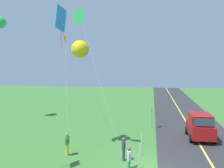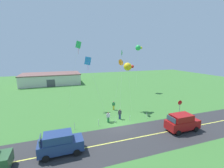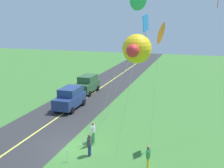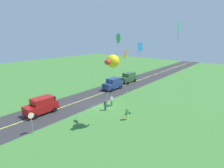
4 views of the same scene
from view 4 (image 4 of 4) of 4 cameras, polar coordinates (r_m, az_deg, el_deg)
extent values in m
cube|color=#3D7533|center=(27.34, -3.90, -7.15)|extent=(120.00, 120.00, 0.10)
cube|color=#2D2D30|center=(30.04, -9.48, -5.13)|extent=(120.00, 7.00, 0.00)
cube|color=#E5E04C|center=(30.04, -9.48, -5.12)|extent=(120.00, 0.16, 0.00)
cube|color=maroon|center=(26.23, -21.94, -7.05)|extent=(4.40, 1.90, 1.10)
cube|color=maroon|center=(26.01, -21.66, -4.96)|extent=(2.73, 1.75, 0.80)
cube|color=#334756|center=(25.55, -23.78, -5.54)|extent=(0.10, 1.62, 0.64)
cube|color=#334756|center=(26.76, -18.64, -4.12)|extent=(0.10, 1.62, 0.60)
cylinder|color=black|center=(25.06, -23.62, -9.63)|extent=(0.68, 0.22, 0.68)
cylinder|color=black|center=(26.66, -25.52, -8.36)|extent=(0.68, 0.22, 0.68)
cylinder|color=black|center=(26.30, -18.07, -7.91)|extent=(0.68, 0.22, 0.68)
cylinder|color=black|center=(27.83, -20.20, -6.81)|extent=(0.68, 0.22, 0.68)
cube|color=#2D5633|center=(40.76, 5.22, 1.73)|extent=(4.40, 1.90, 1.10)
cube|color=#2D5633|center=(40.75, 5.46, 3.09)|extent=(2.73, 1.75, 0.80)
cube|color=#334756|center=(39.87, 4.58, 2.84)|extent=(0.10, 1.62, 0.64)
cube|color=#334756|center=(42.07, 6.70, 3.44)|extent=(0.10, 1.62, 0.60)
cylinder|color=black|center=(39.22, 5.16, 0.37)|extent=(0.68, 0.22, 0.68)
cylinder|color=black|center=(40.29, 2.94, 0.81)|extent=(0.68, 0.22, 0.68)
cylinder|color=black|center=(41.55, 7.40, 1.14)|extent=(0.68, 0.22, 0.68)
cylinder|color=black|center=(42.55, 5.25, 1.54)|extent=(0.68, 0.22, 0.68)
cube|color=navy|center=(35.34, 0.28, -0.30)|extent=(4.40, 1.90, 1.10)
cube|color=navy|center=(35.29, 0.53, 1.27)|extent=(2.73, 1.75, 0.80)
cube|color=#334756|center=(34.48, -0.60, 0.93)|extent=(0.10, 1.62, 0.64)
cube|color=#334756|center=(36.52, 2.14, 1.74)|extent=(0.10, 1.62, 0.60)
cylinder|color=black|center=(33.85, -0.02, -1.97)|extent=(0.68, 0.22, 0.68)
cylinder|color=black|center=(35.04, -2.41, -1.39)|extent=(0.68, 0.22, 0.68)
cylinder|color=black|center=(36.01, 2.89, -0.94)|extent=(0.68, 0.22, 0.68)
cylinder|color=black|center=(37.13, 0.54, -0.42)|extent=(0.68, 0.22, 0.68)
cylinder|color=gray|center=(21.35, -24.38, -12.00)|extent=(0.08, 0.08, 2.10)
cylinder|color=red|center=(20.88, -24.72, -9.24)|extent=(0.76, 0.04, 0.76)
cylinder|color=white|center=(20.86, -24.69, -9.26)|extent=(0.62, 0.01, 0.62)
cylinder|color=navy|center=(25.62, -2.02, -7.58)|extent=(0.16, 0.16, 0.82)
cylinder|color=navy|center=(25.50, -2.29, -7.70)|extent=(0.16, 0.16, 0.82)
cube|color=#3F3F47|center=(25.30, -2.17, -6.20)|extent=(0.36, 0.22, 0.56)
cylinder|color=#3F3F47|center=(25.48, -1.81, -6.15)|extent=(0.10, 0.10, 0.52)
cylinder|color=#3F3F47|center=(25.15, -2.54, -6.46)|extent=(0.10, 0.10, 0.52)
sphere|color=brown|center=(25.16, -2.18, -5.37)|extent=(0.22, 0.22, 0.22)
cylinder|color=#338C4C|center=(27.39, -0.01, -6.03)|extent=(0.16, 0.16, 0.82)
cylinder|color=#338C4C|center=(27.26, -0.25, -6.13)|extent=(0.16, 0.16, 0.82)
cube|color=silver|center=(27.08, -0.13, -4.72)|extent=(0.36, 0.22, 0.56)
cylinder|color=silver|center=(27.27, 0.19, -4.69)|extent=(0.10, 0.10, 0.52)
cylinder|color=silver|center=(26.93, -0.46, -4.96)|extent=(0.10, 0.10, 0.52)
sphere|color=brown|center=(26.95, -0.13, -3.94)|extent=(0.22, 0.22, 0.22)
cylinder|color=yellow|center=(22.95, 5.03, -10.46)|extent=(0.16, 0.16, 0.82)
cylinder|color=yellow|center=(22.81, 4.77, -10.61)|extent=(0.16, 0.16, 0.82)
cube|color=#338C4C|center=(22.59, 4.94, -8.96)|extent=(0.36, 0.22, 0.56)
cylinder|color=#338C4C|center=(22.79, 5.28, -8.88)|extent=(0.10, 0.10, 0.52)
cylinder|color=#338C4C|center=(22.43, 4.58, -9.27)|extent=(0.10, 0.10, 0.52)
sphere|color=#9E704C|center=(22.43, 4.96, -8.05)|extent=(0.22, 0.22, 0.22)
cylinder|color=silver|center=(22.39, -0.43, 1.57)|extent=(1.75, 3.49, 10.10)
cone|color=green|center=(20.00, 1.83, 14.55)|extent=(0.64, 1.06, 1.10)
cylinder|color=silver|center=(25.96, 4.27, 2.07)|extent=(2.16, 3.41, 8.91)
cube|color=#2D8CE5|center=(25.30, 9.11, 11.78)|extent=(1.10, 0.29, 1.35)
cylinder|color=#D859BF|center=(25.37, 9.02, 9.76)|extent=(0.04, 0.04, 1.40)
cylinder|color=silver|center=(20.70, 4.52, -1.94)|extent=(1.64, 0.61, 8.48)
cone|color=orange|center=(19.05, 4.10, 9.59)|extent=(1.17, 0.76, 1.10)
cylinder|color=silver|center=(20.22, -1.53, -3.41)|extent=(0.34, 1.37, 7.75)
sphere|color=yellow|center=(19.03, 0.27, 7.42)|extent=(1.40, 1.40, 1.40)
sphere|color=red|center=(18.35, -1.52, 7.12)|extent=(0.60, 0.60, 0.60)
cylinder|color=silver|center=(25.00, 21.91, 3.58)|extent=(2.15, 1.44, 11.53)
cube|color=green|center=(23.83, 20.79, 17.16)|extent=(1.15, 0.27, 1.38)
cylinder|color=red|center=(23.80, 20.58, 15.00)|extent=(0.04, 0.04, 1.40)
cylinder|color=silver|center=(31.33, 4.93, -3.25)|extent=(0.05, 0.05, 0.90)
cylinder|color=silver|center=(28.80, 1.15, -4.86)|extent=(0.05, 0.05, 0.90)
cylinder|color=silver|center=(27.02, -2.16, -6.25)|extent=(0.05, 0.05, 0.90)
cylinder|color=silver|center=(25.41, -5.81, -7.75)|extent=(0.05, 0.05, 0.90)
cylinder|color=silver|center=(23.65, -10.88, -9.77)|extent=(0.05, 0.05, 0.90)
camera|label=1|loc=(39.53, 13.14, 9.23)|focal=42.88mm
camera|label=2|loc=(45.24, -15.42, 14.33)|focal=25.09mm
camera|label=3|loc=(9.60, -37.28, 4.37)|focal=42.59mm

